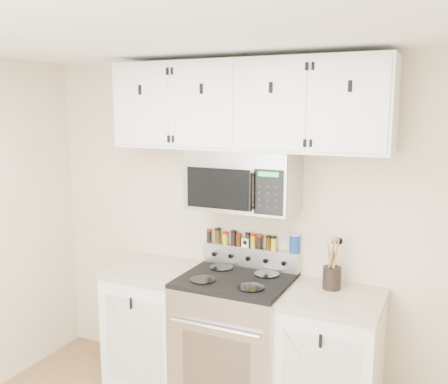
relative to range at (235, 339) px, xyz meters
name	(u,v)px	position (x,y,z in m)	size (l,w,h in m)	color
back_wall	(253,227)	(0.00, 0.32, 0.76)	(3.50, 0.01, 2.50)	#B7AF89
ceiling	(93,16)	(0.00, -1.43, 2.01)	(3.50, 3.50, 0.01)	white
range	(235,339)	(0.00, 0.00, 0.00)	(0.76, 0.65, 1.10)	#B7B7BA
base_cabinet_left	(156,324)	(-0.69, 0.02, -0.03)	(0.64, 0.62, 0.92)	white
base_cabinet_right	(331,361)	(0.69, 0.02, -0.03)	(0.64, 0.62, 0.92)	white
microwave	(243,180)	(0.00, 0.13, 1.14)	(0.76, 0.44, 0.42)	#9E9EA3
upper_cabinets	(245,105)	(0.00, 0.15, 1.66)	(2.00, 0.35, 0.62)	white
utensil_crock	(332,276)	(0.65, 0.15, 0.52)	(0.12, 0.12, 0.36)	black
kitchen_timer	(246,242)	(-0.04, 0.28, 0.65)	(0.06, 0.05, 0.06)	white
salt_canister	(294,243)	(0.34, 0.28, 0.68)	(0.08, 0.08, 0.14)	navy
spice_jar_0	(209,235)	(-0.35, 0.28, 0.66)	(0.04, 0.04, 0.10)	black
spice_jar_1	(218,235)	(-0.28, 0.28, 0.67)	(0.05, 0.05, 0.12)	#412D0F
spice_jar_2	(225,238)	(-0.21, 0.28, 0.66)	(0.04, 0.04, 0.10)	gold
spice_jar_3	(233,238)	(-0.14, 0.28, 0.67)	(0.04, 0.04, 0.11)	black
spice_jar_4	(239,239)	(-0.10, 0.28, 0.66)	(0.04, 0.04, 0.09)	#3C250E
spice_jar_5	(248,239)	(-0.02, 0.28, 0.67)	(0.04, 0.04, 0.11)	black
spice_jar_6	(253,240)	(0.02, 0.28, 0.67)	(0.04, 0.04, 0.10)	gold
spice_jar_7	(259,241)	(0.07, 0.28, 0.67)	(0.05, 0.05, 0.11)	black
spice_jar_8	(268,242)	(0.14, 0.28, 0.67)	(0.04, 0.04, 0.10)	#3D270E
spice_jar_9	(274,243)	(0.18, 0.28, 0.67)	(0.04, 0.04, 0.10)	yellow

